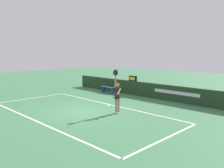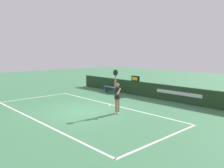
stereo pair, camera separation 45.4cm
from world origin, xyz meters
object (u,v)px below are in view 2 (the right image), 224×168
at_px(courtside_bench_near, 111,88).
at_px(tennis_player, 117,95).
at_px(tennis_ball, 119,69).
at_px(speed_display, 135,79).

bearing_deg(courtside_bench_near, tennis_player, -39.36).
xyz_separation_m(tennis_ball, courtside_bench_near, (-5.33, 4.29, -2.10)).
xyz_separation_m(speed_display, tennis_player, (3.06, -4.95, -0.30)).
xyz_separation_m(tennis_player, tennis_ball, (0.26, -0.12, 1.48)).
bearing_deg(tennis_player, courtside_bench_near, 140.64).
distance_m(tennis_player, courtside_bench_near, 6.59).
relative_size(speed_display, tennis_ball, 10.51).
bearing_deg(tennis_ball, tennis_player, 154.08).
bearing_deg(courtside_bench_near, speed_display, 21.35).
distance_m(speed_display, courtside_bench_near, 2.35).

